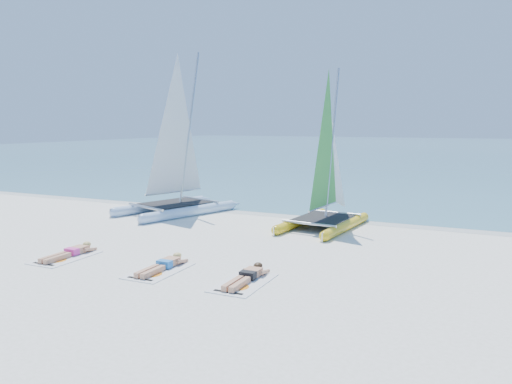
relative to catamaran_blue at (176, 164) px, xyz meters
The scene contains 11 objects.
ground 5.91m from the catamaran_blue, 45.98° to the right, with size 140.00×140.00×0.00m, color white.
sea 59.16m from the catamaran_blue, 86.26° to the left, with size 140.00×115.00×0.01m, color #69A6B0.
wet_sand_strip 4.61m from the catamaran_blue, 21.28° to the left, with size 140.00×1.40×0.01m, color silver.
catamaran_blue is the anchor object (origin of this frame).
catamaran_yellow 6.35m from the catamaran_blue, ahead, with size 2.47×4.63×5.78m.
towel_a 7.45m from the catamaran_blue, 81.32° to the right, with size 1.00×1.85×0.02m, color white.
sunbather_a 7.24m from the catamaran_blue, 81.08° to the right, with size 0.37×1.73×0.26m.
towel_b 8.41m from the catamaran_blue, 59.62° to the right, with size 1.00×1.85×0.02m, color white.
sunbather_b 8.23m from the catamaran_blue, 58.93° to the right, with size 0.37×1.73×0.26m.
towel_c 9.75m from the catamaran_blue, 47.42° to the right, with size 1.00×1.85×0.02m, color white.
sunbather_c 9.59m from the catamaran_blue, 46.63° to the right, with size 0.37×1.73×0.26m.
Camera 1 is at (7.46, -12.95, 3.64)m, focal length 35.00 mm.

